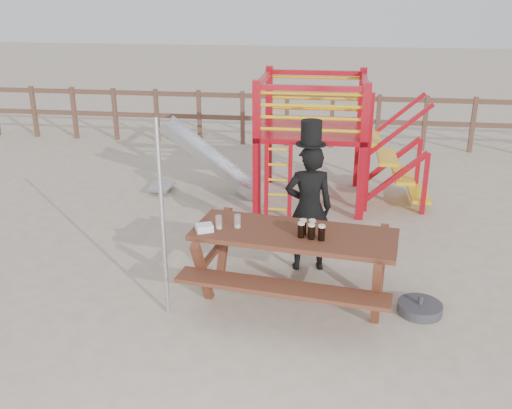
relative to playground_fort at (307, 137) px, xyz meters
The scene contains 10 objects.
ground 3.74m from the playground_fort, 91.99° to the right, with size 60.00×60.00×0.00m, color #C6B29A.
back_fence 3.44m from the playground_fort, 92.08° to the left, with size 15.09×0.09×1.20m.
playground_fort is the anchor object (origin of this frame).
picnic_table 3.44m from the playground_fort, 89.19° to the right, with size 2.41×1.82×0.86m.
man_with_hat 2.55m from the playground_fort, 86.30° to the right, with size 0.65×0.49×1.92m.
metal_pole 4.04m from the playground_fort, 108.73° to the right, with size 0.05×0.05×2.19m, color #B2B2B7.
parasol_base 3.88m from the playground_fort, 67.05° to the right, with size 0.49×0.49×0.21m.
paper_bag 3.63m from the playground_fort, 104.90° to the right, with size 0.18×0.14×0.08m, color white.
stout_pints 3.51m from the playground_fort, 86.38° to the right, with size 0.29×0.21×0.17m.
empty_glasses 3.45m from the playground_fort, 101.56° to the right, with size 0.27×0.13×0.15m.
Camera 1 is at (0.54, -5.53, 3.38)m, focal length 40.00 mm.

